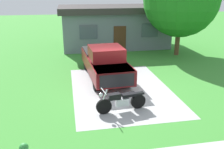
{
  "coord_description": "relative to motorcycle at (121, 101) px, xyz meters",
  "views": [
    {
      "loc": [
        -2.61,
        -11.48,
        4.94
      ],
      "look_at": [
        -0.51,
        -0.17,
        0.9
      ],
      "focal_mm": 39.41,
      "sensor_mm": 36.0,
      "label": 1
    }
  ],
  "objects": [
    {
      "name": "neighbor_house",
      "position": [
        2.13,
        12.62,
        1.32
      ],
      "size": [
        9.6,
        5.6,
        3.5
      ],
      "color": "slate",
      "rests_on": "ground"
    },
    {
      "name": "motorcycle",
      "position": [
        0.0,
        0.0,
        0.0
      ],
      "size": [
        2.2,
        0.71,
        1.09
      ],
      "color": "black",
      "rests_on": "ground"
    },
    {
      "name": "ground_plane",
      "position": [
        0.52,
        2.33,
        -0.47
      ],
      "size": [
        80.0,
        80.0,
        0.0
      ],
      "primitive_type": "plane",
      "color": "#3E8E34"
    },
    {
      "name": "pickup_truck",
      "position": [
        -0.02,
        4.36,
        0.48
      ],
      "size": [
        2.3,
        5.72,
        1.9
      ],
      "color": "black",
      "rests_on": "ground"
    },
    {
      "name": "driveway_pad",
      "position": [
        0.52,
        2.33,
        -0.47
      ],
      "size": [
        4.96,
        7.25,
        0.01
      ],
      "primitive_type": "cube",
      "color": "#ACACAC",
      "rests_on": "ground"
    }
  ]
}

